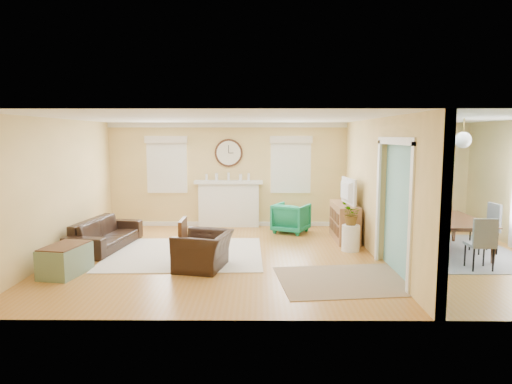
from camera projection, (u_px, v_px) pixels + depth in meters
floor at (298, 257)px, 8.64m from camera, size 9.00×9.00×0.00m
wall_back at (288, 175)px, 11.46m from camera, size 9.00×0.02×2.60m
wall_front at (320, 218)px, 5.50m from camera, size 9.00×0.02×2.60m
wall_left at (58, 189)px, 8.51m from camera, size 0.02×6.00×2.60m
ceiling at (300, 118)px, 8.32m from camera, size 9.00×6.00×0.02m
partition at (376, 184)px, 8.74m from camera, size 0.17×6.00×2.60m
fireplace at (229, 203)px, 11.44m from camera, size 1.70×0.30×1.17m
wall_clock at (229, 153)px, 11.37m from camera, size 0.70×0.07×0.70m
window_left at (167, 161)px, 11.39m from camera, size 1.05×0.13×1.42m
window_right at (291, 161)px, 11.37m from camera, size 1.05×0.13×1.42m
pendant at (463, 140)px, 8.35m from camera, size 0.30×0.30×0.55m
rug_cream at (185, 253)px, 8.85m from camera, size 3.01×2.63×0.02m
rug_jute at (344, 280)px, 7.22m from camera, size 2.21×1.88×0.01m
rug_grey at (451, 251)px, 9.01m from camera, size 2.41×3.01×0.01m
sofa at (106, 234)px, 9.29m from camera, size 1.04×2.11×0.59m
eames_chair at (204, 251)px, 7.84m from camera, size 1.04×1.13×0.63m
green_chair at (291, 218)px, 10.76m from camera, size 1.01×1.02×0.70m
trunk at (65, 260)px, 7.51m from camera, size 0.67×0.94×0.50m
credenza at (344, 222)px, 10.02m from camera, size 0.46×1.36×0.80m
tv at (344, 191)px, 9.93m from camera, size 0.22×0.99×0.56m
garden_stool at (351, 238)px, 9.05m from camera, size 0.35×0.35×0.52m
potted_plant at (351, 214)px, 8.99m from camera, size 0.46×0.50×0.46m
dining_table at (451, 235)px, 8.97m from camera, size 1.10×1.93×0.67m
dining_chair_n at (436, 217)px, 9.95m from camera, size 0.48×0.48×0.88m
dining_chair_s at (480, 239)px, 7.76m from camera, size 0.41×0.41×0.91m
dining_chair_w at (413, 223)px, 9.04m from camera, size 0.53×0.53×0.95m
dining_chair_e at (484, 224)px, 8.84m from camera, size 0.45×0.45×0.98m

